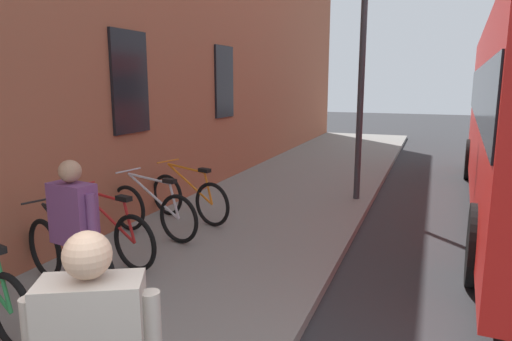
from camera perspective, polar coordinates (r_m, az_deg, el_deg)
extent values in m
plane|color=#2D2D30|center=(7.10, 19.74, -9.59)|extent=(60.00, 60.00, 0.00)
cube|color=gray|center=(9.41, 3.19, -3.52)|extent=(24.00, 3.50, 0.12)
cube|color=black|center=(7.66, -15.35, 10.48)|extent=(0.90, 0.06, 1.60)
cube|color=black|center=(10.68, -3.98, 10.88)|extent=(0.90, 0.06, 1.60)
torus|color=black|center=(4.60, -28.05, -15.28)|extent=(0.22, 0.72, 0.72)
cylinder|color=#267F3F|center=(4.57, -28.79, -12.13)|extent=(0.08, 0.19, 0.51)
torus|color=black|center=(6.04, -24.67, -8.78)|extent=(0.28, 0.70, 0.72)
torus|color=black|center=(5.16, -19.32, -11.70)|extent=(0.28, 0.70, 0.72)
cylinder|color=black|center=(5.48, -22.30, -7.52)|extent=(0.35, 0.98, 0.58)
cylinder|color=black|center=(5.48, -22.87, -4.85)|extent=(0.29, 0.82, 0.09)
cylinder|color=black|center=(5.14, -19.95, -8.88)|extent=(0.09, 0.19, 0.51)
cube|color=black|center=(5.11, -20.60, -5.61)|extent=(0.16, 0.22, 0.06)
cylinder|color=black|center=(5.83, -24.92, -3.33)|extent=(0.46, 0.17, 0.02)
torus|color=black|center=(6.66, -20.95, -6.69)|extent=(0.21, 0.72, 0.72)
torus|color=black|center=(5.87, -14.80, -8.66)|extent=(0.21, 0.72, 0.72)
cylinder|color=#B21E1E|center=(6.16, -18.08, -5.24)|extent=(0.24, 1.00, 0.58)
cylinder|color=#B21E1E|center=(6.15, -18.66, -2.88)|extent=(0.21, 0.84, 0.09)
cylinder|color=#B21E1E|center=(5.85, -15.42, -6.19)|extent=(0.07, 0.19, 0.51)
cube|color=black|center=(5.83, -16.05, -3.33)|extent=(0.14, 0.22, 0.06)
cylinder|color=#B21E1E|center=(6.47, -21.05, -1.69)|extent=(0.47, 0.12, 0.02)
torus|color=black|center=(7.45, -15.54, -4.50)|extent=(0.21, 0.72, 0.72)
torus|color=black|center=(6.72, -9.56, -5.92)|extent=(0.21, 0.72, 0.72)
cylinder|color=silver|center=(6.99, -12.66, -3.05)|extent=(0.24, 1.00, 0.58)
cylinder|color=silver|center=(6.98, -13.17, -0.97)|extent=(0.21, 0.84, 0.09)
cylinder|color=silver|center=(6.70, -10.10, -3.76)|extent=(0.07, 0.19, 0.51)
cube|color=black|center=(6.69, -10.65, -1.26)|extent=(0.14, 0.22, 0.06)
cylinder|color=silver|center=(7.28, -15.52, 0.00)|extent=(0.47, 0.12, 0.02)
torus|color=black|center=(8.14, -10.92, -2.97)|extent=(0.26, 0.71, 0.72)
torus|color=black|center=(7.42, -5.45, -4.20)|extent=(0.26, 0.71, 0.72)
cylinder|color=orange|center=(7.69, -8.24, -1.61)|extent=(0.31, 0.99, 0.58)
cylinder|color=orange|center=(7.69, -8.68, 0.29)|extent=(0.27, 0.83, 0.09)
cylinder|color=orange|center=(7.41, -5.92, -2.24)|extent=(0.09, 0.19, 0.51)
cube|color=black|center=(7.40, -6.39, 0.03)|extent=(0.15, 0.22, 0.06)
cylinder|color=orange|center=(7.99, -10.83, 1.16)|extent=(0.47, 0.15, 0.02)
cylinder|color=black|center=(6.14, 25.86, -8.36)|extent=(1.01, 0.30, 1.00)
cylinder|color=black|center=(12.69, 25.04, 1.27)|extent=(1.01, 0.30, 1.00)
cube|color=#B2A599|center=(2.40, -19.45, -19.31)|extent=(0.43, 0.53, 0.61)
sphere|color=#D8AD8C|center=(2.22, -20.15, -9.80)|extent=(0.22, 0.22, 0.22)
cylinder|color=#26262D|center=(4.85, -20.50, -12.90)|extent=(0.11, 0.11, 0.78)
cylinder|color=#26262D|center=(4.97, -21.72, -12.40)|extent=(0.11, 0.11, 0.78)
cube|color=#723F72|center=(4.69, -21.69, -4.97)|extent=(0.30, 0.49, 0.58)
sphere|color=tan|center=(4.60, -22.05, -0.07)|extent=(0.21, 0.21, 0.21)
cylinder|color=#723F72|center=(4.51, -19.62, -5.97)|extent=(0.09, 0.09, 0.52)
cylinder|color=#723F72|center=(4.90, -23.53, -4.90)|extent=(0.09, 0.09, 0.52)
cylinder|color=#333338|center=(9.12, 12.96, 12.00)|extent=(0.12, 0.12, 5.00)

